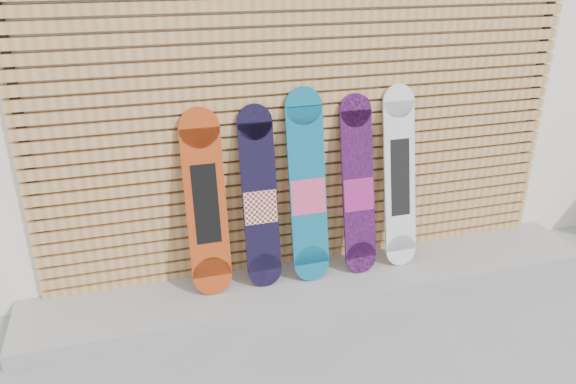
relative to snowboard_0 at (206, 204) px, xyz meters
name	(u,v)px	position (x,y,z in m)	size (l,w,h in m)	color
ground	(371,336)	(1.01, -0.79, -0.81)	(80.00, 80.00, 0.00)	gray
building	(295,16)	(1.51, 2.71, 0.99)	(12.00, 5.00, 3.60)	white
concrete_step	(320,281)	(0.86, -0.11, -0.75)	(4.60, 0.70, 0.12)	gray
slat_wall	(311,135)	(0.86, 0.18, 0.40)	(4.26, 0.08, 2.29)	tan
snowboard_0	(206,204)	(0.00, 0.00, 0.00)	(0.30, 0.30, 1.39)	#AB3A12
snowboard_1	(260,199)	(0.40, 0.00, -0.01)	(0.27, 0.30, 1.38)	black
snowboard_2	(308,188)	(0.78, -0.02, 0.04)	(0.29, 0.33, 1.48)	#0D6084
snowboard_3	(358,187)	(1.19, -0.02, 0.00)	(0.26, 0.33, 1.40)	black
snowboard_4	(400,177)	(1.55, -0.01, 0.03)	(0.26, 0.32, 1.45)	silver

